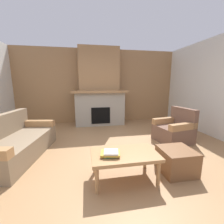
{
  "coord_description": "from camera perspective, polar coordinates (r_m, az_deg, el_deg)",
  "views": [
    {
      "loc": [
        -0.5,
        -2.7,
        1.45
      ],
      "look_at": [
        0.15,
        0.89,
        0.75
      ],
      "focal_mm": 23.67,
      "sensor_mm": 36.0,
      "label": 1
    }
  ],
  "objects": [
    {
      "name": "fireplace",
      "position": [
        5.35,
        -4.91,
        7.72
      ],
      "size": [
        1.9,
        0.82,
        2.7
      ],
      "color": "gray",
      "rests_on": "ground"
    },
    {
      "name": "ground",
      "position": [
        3.11,
        0.21,
        -17.05
      ],
      "size": [
        9.0,
        9.0,
        0.0
      ],
      "primitive_type": "plane",
      "color": "#9E754C"
    },
    {
      "name": "coffee_table",
      "position": [
        2.34,
        4.86,
        -16.65
      ],
      "size": [
        1.0,
        0.6,
        0.43
      ],
      "color": "#A87A4C",
      "rests_on": "ground"
    },
    {
      "name": "armchair",
      "position": [
        4.11,
        22.98,
        -6.43
      ],
      "size": [
        0.88,
        0.88,
        0.85
      ],
      "color": "brown",
      "rests_on": "ground"
    },
    {
      "name": "book_stack_near_edge",
      "position": [
        2.21,
        -0.53,
        -15.65
      ],
      "size": [
        0.31,
        0.25,
        0.07
      ],
      "color": "#3D7F4C",
      "rests_on": "coffee_table"
    },
    {
      "name": "ottoman",
      "position": [
        2.79,
        23.61,
        -16.84
      ],
      "size": [
        0.52,
        0.52,
        0.4
      ],
      "primitive_type": "cube",
      "color": "brown",
      "rests_on": "ground"
    },
    {
      "name": "wall_back_wood_panel",
      "position": [
        5.72,
        -5.3,
        9.78
      ],
      "size": [
        6.0,
        0.12,
        2.7
      ],
      "primitive_type": "cube",
      "color": "#997047",
      "rests_on": "ground"
    },
    {
      "name": "couch",
      "position": [
        3.57,
        -33.37,
        -10.12
      ],
      "size": [
        1.12,
        1.91,
        0.85
      ],
      "color": "#847056",
      "rests_on": "ground"
    }
  ]
}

